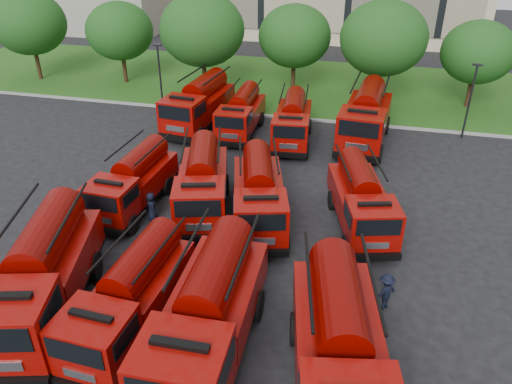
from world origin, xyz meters
TOP-DOWN VIEW (x-y plane):
  - ground at (0.00, 0.00)m, footprint 140.00×140.00m
  - lawn at (0.00, 26.00)m, footprint 70.00×16.00m
  - curb at (0.00, 17.90)m, footprint 70.00×0.30m
  - tree_0 at (-24.00, 22.00)m, footprint 6.30×6.30m
  - tree_1 at (-16.00, 23.00)m, footprint 5.71×5.71m
  - tree_2 at (-8.00, 21.50)m, footprint 6.72×6.72m
  - tree_3 at (-1.00, 24.00)m, footprint 5.88×5.88m
  - tree_4 at (6.00, 22.50)m, footprint 6.55×6.55m
  - tree_5 at (13.00, 23.50)m, footprint 5.46×5.46m
  - lamp_post_0 at (-10.00, 17.20)m, footprint 0.60×0.25m
  - lamp_post_1 at (12.00, 17.20)m, footprint 0.60×0.25m
  - fire_truck_0 at (-5.64, -4.50)m, footprint 4.71×8.40m
  - fire_truck_1 at (-2.01, -4.52)m, footprint 2.79×6.91m
  - fire_truck_2 at (1.12, -4.98)m, footprint 3.10×7.97m
  - fire_truck_3 at (5.61, -5.52)m, footprint 4.19×8.29m
  - fire_truck_4 at (-5.82, 3.62)m, footprint 2.64×6.60m
  - fire_truck_5 at (-2.23, 4.11)m, footprint 4.25×7.43m
  - fire_truck_6 at (0.83, 3.69)m, footprint 4.16×7.35m
  - fire_truck_7 at (5.74, 4.47)m, footprint 3.93×6.94m
  - fire_truck_8 at (-6.14, 14.83)m, footprint 3.38×7.79m
  - fire_truck_9 at (-2.95, 14.41)m, footprint 2.48×6.47m
  - fire_truck_10 at (0.74, 13.75)m, footprint 2.93×6.76m
  - fire_truck_11 at (5.42, 14.83)m, footprint 3.40×8.17m
  - firefighter_2 at (6.13, -4.75)m, footprint 0.80×1.04m
  - firefighter_3 at (7.07, -1.19)m, footprint 1.13×1.11m
  - firefighter_4 at (-4.44, 2.59)m, footprint 0.87×0.89m
  - firefighter_5 at (6.13, 2.76)m, footprint 1.58×0.93m

SIDE VIEW (x-z plane):
  - ground at x=0.00m, z-range 0.00..0.00m
  - firefighter_2 at x=6.13m, z-range -0.79..0.79m
  - firefighter_3 at x=7.07m, z-range -0.81..0.81m
  - firefighter_4 at x=-4.44m, z-range -0.77..0.77m
  - firefighter_5 at x=6.13m, z-range -0.80..0.80m
  - lawn at x=0.00m, z-range 0.00..0.12m
  - curb at x=0.00m, z-range 0.00..0.14m
  - fire_truck_9 at x=-2.95m, z-range 0.01..2.93m
  - fire_truck_4 at x=-5.82m, z-range 0.01..2.97m
  - fire_truck_10 at x=0.74m, z-range 0.01..3.00m
  - fire_truck_7 at x=5.74m, z-range 0.01..3.01m
  - fire_truck_1 at x=-2.01m, z-range 0.01..3.10m
  - fire_truck_6 at x=0.83m, z-range 0.01..3.18m
  - fire_truck_5 at x=-2.23m, z-range 0.01..3.22m
  - fire_truck_8 at x=-6.14m, z-range 0.01..3.46m
  - fire_truck_2 at x=1.12m, z-range 0.01..3.60m
  - fire_truck_3 at x=5.61m, z-range 0.01..3.62m
  - fire_truck_0 at x=-5.64m, z-range 0.01..3.64m
  - fire_truck_11 at x=5.42m, z-range 0.01..3.65m
  - lamp_post_0 at x=-10.00m, z-range 0.34..5.45m
  - lamp_post_1 at x=12.00m, z-range 0.34..5.45m
  - tree_5 at x=13.00m, z-range 1.01..7.69m
  - tree_1 at x=-16.00m, z-range 1.06..8.04m
  - tree_3 at x=-1.00m, z-range 1.09..8.28m
  - tree_0 at x=-24.00m, z-range 1.17..8.87m
  - tree_4 at x=6.00m, z-range 1.21..9.23m
  - tree_2 at x=-8.00m, z-range 1.25..9.46m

